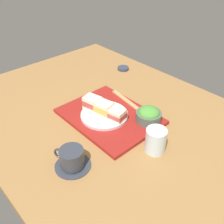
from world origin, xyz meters
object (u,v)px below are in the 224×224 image
sandwich_plate (104,115)px  small_sauce_dish (123,68)px  sandwich_far (92,103)px  coffee_cup (72,159)px  sandwich_middle (104,108)px  drinking_glass (156,140)px  sandwich_near (116,114)px  chopsticks_pair (128,101)px  salad_bowl (149,115)px

sandwich_plate → small_sauce_dish: bearing=-54.2°
sandwich_far → coffee_cup: size_ratio=0.63×
sandwich_plate → coffee_cup: coffee_cup is taller
sandwich_middle → drinking_glass: size_ratio=0.88×
coffee_cup → sandwich_near: bearing=-75.6°
sandwich_middle → small_sauce_dish: sandwich_middle is taller
sandwich_near → drinking_glass: drinking_glass is taller
sandwich_plate → sandwich_near: size_ratio=2.41×
sandwich_far → small_sauce_dish: (21.95, -40.01, -4.92)cm
sandwich_near → coffee_cup: 27.68cm
drinking_glass → sandwich_middle: bearing=2.6°
sandwich_far → chopsticks_pair: (-5.17, -16.28, -3.85)cm
sandwich_far → small_sauce_dish: size_ratio=1.26×
sandwich_far → coffee_cup: bearing=128.0°
salad_bowl → chopsticks_pair: 15.99cm
sandwich_plate → chopsticks_pair: bearing=-87.1°
small_sauce_dish → sandwich_middle: bearing=125.8°
chopsticks_pair → coffee_cup: coffee_cup is taller
sandwich_near → small_sauce_dish: sandwich_near is taller
sandwich_near → drinking_glass: (-20.68, 0.19, -0.26)cm
sandwich_far → salad_bowl: (-20.55, -12.73, -1.29)cm
sandwich_near → chopsticks_pair: bearing=-63.6°
sandwich_plate → sandwich_middle: sandwich_middle is taller
sandwich_plate → sandwich_middle: 3.37cm
chopsticks_pair → coffee_cup: size_ratio=1.75×
coffee_cup → chopsticks_pair: bearing=-71.3°
sandwich_middle → salad_bowl: 18.53cm
chopsticks_pair → coffee_cup: (-13.59, 40.25, 1.56)cm
sandwich_middle → drinking_glass: drinking_glass is taller
sandwich_plate → drinking_glass: 26.75cm
sandwich_plate → salad_bowl: 18.64cm
salad_bowl → sandwich_far: bearing=31.8°
salad_bowl → coffee_cup: size_ratio=0.82×
salad_bowl → chopsticks_pair: bearing=-13.0°
sandwich_near → coffee_cup: bearing=104.4°
drinking_glass → small_sauce_dish: bearing=-34.5°
chopsticks_pair → drinking_glass: size_ratio=2.38×
drinking_glass → coffee_cup: bearing=62.6°
chopsticks_pair → sandwich_middle: bearing=92.9°
salad_bowl → drinking_glass: drinking_glass is taller
sandwich_near → coffee_cup: coffee_cup is taller
sandwich_near → small_sauce_dish: size_ratio=1.31×
salad_bowl → coffee_cup: 36.77cm
salad_bowl → drinking_glass: 15.70cm
salad_bowl → coffee_cup: salad_bowl is taller
chopsticks_pair → small_sauce_dish: bearing=-41.2°
salad_bowl → small_sauce_dish: (42.50, -27.28, -3.63)cm
sandwich_near → salad_bowl: 13.21cm
coffee_cup → small_sauce_dish: coffee_cup is taller
sandwich_far → sandwich_middle: bearing=-166.8°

